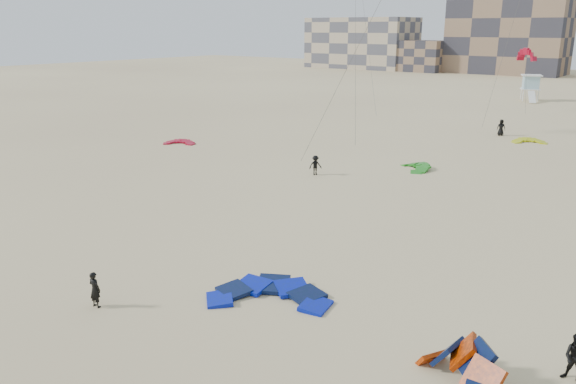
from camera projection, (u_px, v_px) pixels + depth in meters
The scene contains 13 objects.
ground at pixel (214, 301), 24.14m from camera, with size 320.00×320.00×0.00m, color beige.
kite_ground_blue at pixel (269, 298), 24.40m from camera, with size 4.81×5.02×0.68m, color #000EC4, non-canonical shape.
kite_ground_red at pixel (180, 144), 56.84m from camera, with size 2.88×3.04×0.56m, color #B20322, non-canonical shape.
kite_ground_green at pixel (415, 169), 46.71m from camera, with size 3.13×3.25×0.86m, color #1E9920, non-canonical shape.
kite_ground_yellow at pixel (529, 143), 57.42m from camera, with size 3.07×3.19×0.66m, color #C1D209, non-canonical shape.
kitesurfer_main at pixel (95, 290), 23.46m from camera, with size 0.58×0.38×1.58m, color black.
kitesurfer_c at pixel (315, 165), 44.63m from camera, with size 1.02×0.58×1.58m, color black.
kitesurfer_e at pixel (501, 128), 60.89m from camera, with size 0.86×0.56×1.77m, color black.
kite_fly_red at pixel (527, 56), 68.17m from camera, with size 3.94×3.94×8.03m.
lifeguard_tower_far at pixel (530, 88), 89.63m from camera, with size 3.81×6.10×4.10m.
condo_west_a at pixel (362, 43), 161.87m from camera, with size 30.00×15.00×14.00m, color tan.
condo_west_b at pixel (508, 37), 140.80m from camera, with size 28.00×14.00×18.00m, color #856850.
condo_fill_left at pixel (422, 56), 149.43m from camera, with size 12.00×10.00×8.00m, color #856850.
Camera 1 is at (15.90, -15.30, 11.33)m, focal length 35.00 mm.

